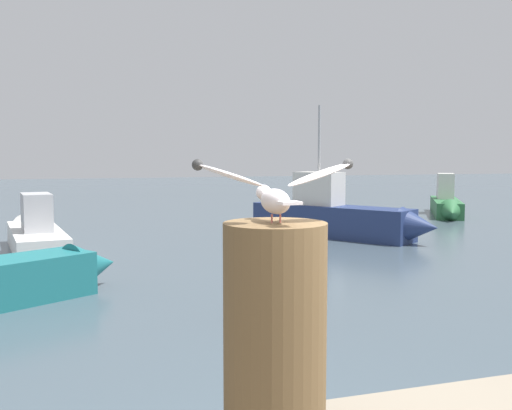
% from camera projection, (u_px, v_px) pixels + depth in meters
% --- Properties ---
extents(mooring_post, '(0.42, 0.42, 0.98)m').
position_uv_depth(mooring_post, '(275.00, 343.00, 2.36)').
color(mooring_post, brown).
rests_on(mooring_post, harbor_quay).
extents(seagull, '(0.68, 0.39, 0.25)m').
position_uv_depth(seagull, '(275.00, 190.00, 2.31)').
color(seagull, '#C66A60').
rests_on(seagull, mooring_post).
extents(boat_green, '(3.46, 4.83, 1.76)m').
position_uv_depth(boat_green, '(447.00, 204.00, 23.15)').
color(boat_green, '#2D6B3D').
rests_on(boat_green, ground_plane).
extents(boat_white, '(1.77, 5.24, 1.68)m').
position_uv_depth(boat_white, '(34.00, 233.00, 14.87)').
color(boat_white, silver).
rests_on(boat_white, ground_plane).
extents(boat_navy, '(4.06, 5.39, 3.87)m').
position_uv_depth(boat_navy, '(340.00, 217.00, 17.01)').
color(boat_navy, navy).
rests_on(boat_navy, ground_plane).
extents(channel_buoy, '(0.56, 0.56, 1.33)m').
position_uv_depth(channel_buoy, '(266.00, 286.00, 8.57)').
color(channel_buoy, red).
rests_on(channel_buoy, ground_plane).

